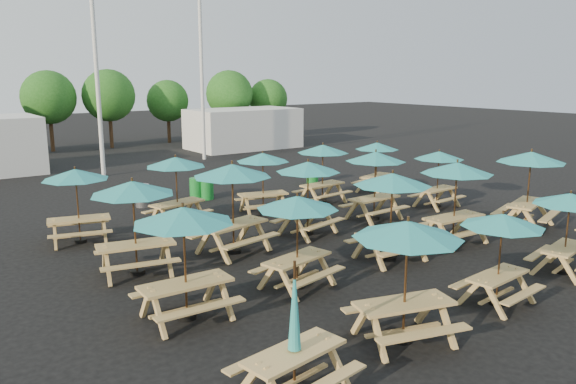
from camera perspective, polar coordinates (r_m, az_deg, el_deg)
ground at (r=17.34m, az=2.92°, el=-4.39°), size 120.00×120.00×0.00m
picnic_unit_0 at (r=8.83m, az=0.66°, el=-14.86°), size 1.90×1.71×2.17m
picnic_unit_1 at (r=11.16m, az=-10.59°, el=-3.04°), size 2.08×2.08×2.36m
picnic_unit_2 at (r=14.00m, az=-15.49°, el=-0.17°), size 2.40×2.40×2.37m
picnic_unit_3 at (r=17.25m, az=-20.77°, el=1.25°), size 2.29×2.29×2.21m
picnic_unit_4 at (r=10.27m, az=12.04°, el=-4.54°), size 2.46×2.46×2.33m
picnic_unit_5 at (r=12.67m, az=0.96°, el=-1.68°), size 2.24×2.24×2.20m
picnic_unit_6 at (r=15.22m, az=-5.68°, el=1.62°), size 2.55×2.55×2.52m
picnic_unit_7 at (r=18.46m, az=-11.33°, el=2.59°), size 2.30×2.30×2.27m
picnic_unit_8 at (r=12.60m, az=20.93°, el=-3.25°), size 1.88×1.88×2.03m
picnic_unit_9 at (r=14.81m, az=10.55°, el=0.71°), size 2.19×2.19×2.37m
picnic_unit_10 at (r=16.98m, az=2.04°, el=2.10°), size 2.37×2.37×2.29m
picnic_unit_11 at (r=19.64m, az=-2.58°, el=3.15°), size 2.27×2.27×2.18m
picnic_unit_12 at (r=15.24m, az=26.71°, el=-1.10°), size 2.07×2.07×2.06m
picnic_unit_13 at (r=16.80m, az=16.77°, el=1.84°), size 2.15×2.15×2.41m
picnic_unit_14 at (r=18.96m, az=8.89°, el=3.14°), size 2.08×2.08×2.35m
picnic_unit_15 at (r=21.25m, az=3.56°, el=4.02°), size 2.13×2.13×2.27m
picnic_unit_17 at (r=19.35m, az=23.44°, el=2.83°), size 2.65×2.65×2.49m
picnic_unit_18 at (r=21.31m, az=15.08°, el=3.27°), size 1.91×1.91×2.11m
picnic_unit_19 at (r=23.63m, az=9.03°, el=4.33°), size 2.22×2.22×2.10m
waste_bin_0 at (r=21.56m, az=-14.57°, el=-0.36°), size 0.53×0.53×0.84m
waste_bin_1 at (r=22.37m, az=-8.25°, el=0.34°), size 0.53×0.53×0.84m
waste_bin_2 at (r=22.44m, az=-9.30°, el=0.35°), size 0.53×0.53×0.84m
waste_bin_3 at (r=25.49m, az=2.50°, el=1.88°), size 0.53×0.53×0.84m
mast_0 at (r=28.27m, az=-19.01°, el=13.60°), size 0.20×0.20×12.00m
mast_1 at (r=32.61m, az=-8.82°, el=13.79°), size 0.20×0.20×12.00m
event_tent_1 at (r=37.58m, az=-4.56°, el=6.45°), size 7.00×4.00×2.60m
tree_3 at (r=38.69m, az=-23.15°, el=8.83°), size 3.36×3.36×5.09m
tree_4 at (r=39.23m, az=-17.75°, el=9.32°), size 3.41×3.41×5.17m
tree_5 at (r=41.20m, az=-12.12°, el=9.04°), size 2.94×2.94×4.45m
tree_6 at (r=41.41m, az=-5.99°, el=9.88°), size 3.38×3.38×5.13m
tree_7 at (r=43.25m, az=-2.05°, el=9.44°), size 2.95×2.95×4.48m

